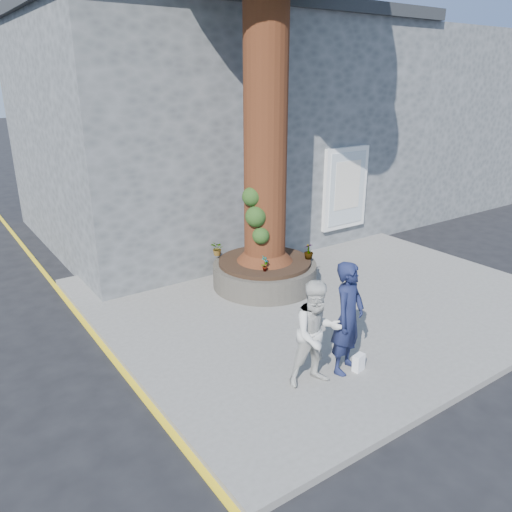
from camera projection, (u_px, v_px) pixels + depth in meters
ground at (292, 335)px, 9.31m from camera, size 120.00×120.00×0.00m
pavement at (317, 295)px, 10.86m from camera, size 9.00×8.00×0.12m
yellow_line at (115, 361)px, 8.44m from camera, size 0.10×30.00×0.01m
stone_shop at (211, 125)px, 15.14m from camera, size 10.30×8.30×6.30m
neighbour_shop at (388, 119)px, 19.49m from camera, size 6.00×8.00×6.00m
planter at (265, 273)px, 11.14m from camera, size 2.30×2.30×0.60m
man at (348, 318)px, 7.70m from camera, size 0.78×0.64×1.83m
woman at (317, 334)px, 7.38m from camera, size 0.95×0.81×1.68m
shopping_bag at (359, 362)px, 7.93m from camera, size 0.22×0.16×0.28m
plant_a at (265, 264)px, 10.35m from camera, size 0.21×0.18×0.34m
plant_b at (265, 256)px, 10.75m from camera, size 0.29×0.29×0.38m
plant_c at (309, 251)px, 11.06m from camera, size 0.21×0.21×0.36m
plant_d at (218, 249)px, 11.26m from camera, size 0.32×0.34×0.33m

